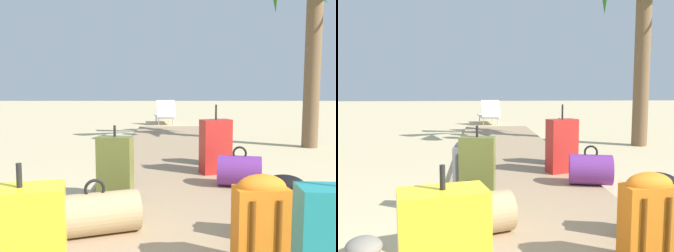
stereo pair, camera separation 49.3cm
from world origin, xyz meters
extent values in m
plane|color=#CCB789|center=(0.00, 3.98, 0.00)|extent=(60.00, 60.00, 0.00)
cube|color=tan|center=(0.00, 4.97, 0.04)|extent=(1.79, 9.94, 0.08)
cube|color=orange|center=(0.52, 1.26, 0.35)|extent=(0.34, 0.21, 0.53)
ellipsoid|color=orange|center=(0.52, 1.26, 0.61)|extent=(0.32, 0.20, 0.16)
cylinder|color=#70380C|center=(0.44, 1.16, 0.35)|extent=(0.04, 0.04, 0.43)
cylinder|color=#70380C|center=(0.61, 1.17, 0.35)|extent=(0.04, 0.04, 0.43)
cylinder|color=tan|center=(-0.62, 1.84, 0.24)|extent=(0.75, 0.53, 0.33)
torus|color=black|center=(-0.62, 1.84, 0.44)|extent=(0.16, 0.08, 0.16)
cube|color=slate|center=(-0.65, 2.97, 0.34)|extent=(0.32, 0.28, 0.51)
ellipsoid|color=slate|center=(-0.65, 2.97, 0.59)|extent=(0.30, 0.26, 0.15)
cylinder|color=#3A3A3D|center=(-0.74, 2.85, 0.34)|extent=(0.04, 0.04, 0.41)
cylinder|color=#3A3A3D|center=(-0.59, 2.84, 0.34)|extent=(0.04, 0.04, 0.41)
cube|color=#2847B7|center=(0.67, 4.45, 0.37)|extent=(0.37, 0.26, 0.57)
cylinder|color=black|center=(0.67, 4.45, 0.71)|extent=(0.02, 0.02, 0.12)
cylinder|color=black|center=(-0.69, 0.64, 0.84)|extent=(0.02, 0.02, 0.11)
cylinder|color=#6B2D84|center=(0.78, 3.24, 0.26)|extent=(0.56, 0.45, 0.36)
torus|color=black|center=(0.78, 3.24, 0.47)|extent=(0.17, 0.06, 0.16)
cube|color=black|center=(0.80, 1.70, 0.29)|extent=(0.35, 0.28, 0.42)
ellipsoid|color=black|center=(0.80, 1.70, 0.50)|extent=(0.34, 0.26, 0.16)
cylinder|color=black|center=(0.70, 1.61, 0.29)|extent=(0.04, 0.04, 0.34)
cylinder|color=black|center=(0.86, 1.58, 0.29)|extent=(0.04, 0.04, 0.34)
cube|color=red|center=(0.58, 3.90, 0.44)|extent=(0.44, 0.33, 0.72)
cylinder|color=black|center=(0.58, 3.90, 0.90)|extent=(0.02, 0.02, 0.20)
cube|color=olive|center=(-0.55, 2.49, 0.42)|extent=(0.35, 0.21, 0.68)
cylinder|color=black|center=(-0.55, 2.49, 0.81)|extent=(0.02, 0.02, 0.11)
cylinder|color=brown|center=(2.86, 6.54, 1.76)|extent=(0.32, 0.33, 3.52)
cube|color=white|center=(-0.18, 11.61, 0.26)|extent=(0.75, 1.46, 0.08)
cube|color=white|center=(-0.12, 11.02, 0.54)|extent=(0.64, 0.49, 0.55)
cylinder|color=silver|center=(-0.48, 12.15, 0.11)|extent=(0.04, 0.04, 0.22)
cylinder|color=silver|center=(0.00, 12.20, 0.11)|extent=(0.04, 0.04, 0.22)
cylinder|color=silver|center=(-0.36, 11.03, 0.11)|extent=(0.04, 0.04, 0.22)
cylinder|color=silver|center=(0.12, 11.08, 0.11)|extent=(0.04, 0.04, 0.22)
ellipsoid|color=gray|center=(-1.37, 1.72, 0.07)|extent=(0.38, 0.38, 0.14)
camera|label=1|loc=(-0.05, -0.91, 1.21)|focal=39.07mm
camera|label=2|loc=(-0.54, -0.89, 1.21)|focal=39.07mm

